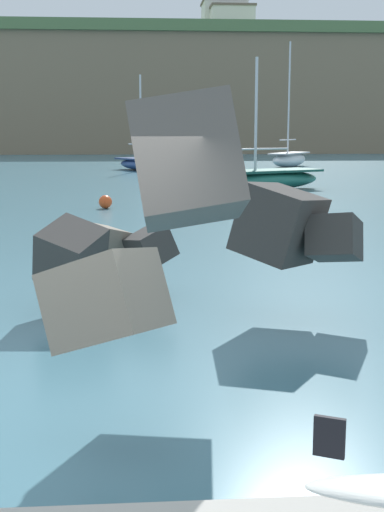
{
  "coord_description": "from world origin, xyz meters",
  "views": [
    {
      "loc": [
        0.67,
        -5.84,
        2.55
      ],
      "look_at": [
        1.14,
        0.5,
        1.4
      ],
      "focal_mm": 48.74,
      "sensor_mm": 36.0,
      "label": 1
    }
  ],
  "objects": [
    {
      "name": "boat_mid_left",
      "position": [
        0.91,
        39.0,
        0.44
      ],
      "size": [
        4.27,
        5.66,
        6.01
      ],
      "color": "navy",
      "rests_on": "ground"
    },
    {
      "name": "boat_near_centre",
      "position": [
        5.91,
        23.76,
        0.49
      ],
      "size": [
        5.98,
        4.31,
        5.54
      ],
      "color": "#1E6656",
      "rests_on": "ground"
    },
    {
      "name": "boat_near_right",
      "position": [
        11.12,
        42.72,
        0.59
      ],
      "size": [
        4.12,
        5.5,
        8.48
      ],
      "color": "white",
      "rests_on": "ground"
    },
    {
      "name": "headland_bluff",
      "position": [
        11.63,
        88.96,
        7.01
      ],
      "size": [
        73.78,
        39.5,
        13.97
      ],
      "color": "#847056",
      "rests_on": "ground"
    },
    {
      "name": "ground_plane",
      "position": [
        0.0,
        0.0,
        0.0
      ],
      "size": [
        400.0,
        400.0,
        0.0
      ],
      "primitive_type": "plane",
      "color": "#42707F"
    },
    {
      "name": "station_building_west",
      "position": [
        12.69,
        95.71,
        17.21
      ],
      "size": [
        6.23,
        6.47,
        6.45
      ],
      "color": "silver",
      "rests_on": "headland_bluff"
    },
    {
      "name": "breakwater_jetty",
      "position": [
        -0.41,
        1.5,
        1.37
      ],
      "size": [
        33.38,
        7.52,
        2.98
      ],
      "color": "gray",
      "rests_on": "ground"
    },
    {
      "name": "station_building_central",
      "position": [
        13.27,
        91.4,
        16.53
      ],
      "size": [
        5.99,
        4.56,
        5.09
      ],
      "color": "silver",
      "rests_on": "headland_bluff"
    },
    {
      "name": "mooring_buoy_middle",
      "position": [
        -0.51,
        17.2,
        0.22
      ],
      "size": [
        0.44,
        0.44,
        0.44
      ],
      "color": "#E54C1E",
      "rests_on": "ground"
    }
  ]
}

